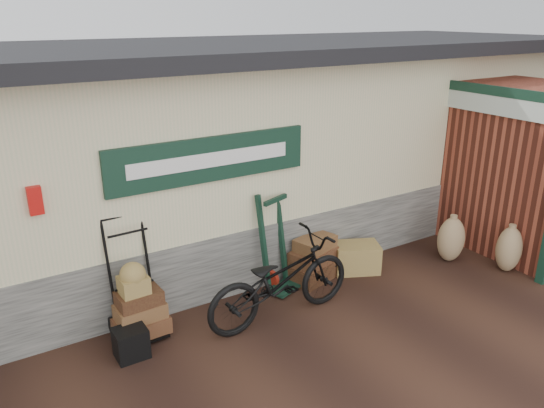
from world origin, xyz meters
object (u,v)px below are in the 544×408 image
Objects in this scene: porter_trolley at (132,277)px; suitcase_stack at (313,258)px; green_barrow at (275,242)px; wicker_hamper at (356,257)px; black_trunk at (131,343)px; bicycle at (280,276)px.

porter_trolley is 2.03× the size of suitcase_stack.
green_barrow is 1.92× the size of suitcase_stack.
green_barrow is 1.40m from wicker_hamper.
black_trunk is (-2.80, -0.42, -0.15)m from suitcase_stack.
green_barrow is 2.29m from black_trunk.
porter_trolley reaches higher than suitcase_stack.
black_trunk is (-2.18, -0.47, -0.52)m from green_barrow.
wicker_hamper reaches higher than black_trunk.
green_barrow reaches higher than wicker_hamper.
green_barrow reaches higher than suitcase_stack.
suitcase_stack is 1.12× the size of wicker_hamper.
wicker_hamper is at bearing -27.48° from green_barrow.
porter_trolley is 2.26× the size of wicker_hamper.
black_trunk is at bearing -171.39° from suitcase_stack.
green_barrow is at bearing 176.01° from suitcase_stack.
bicycle reaches higher than suitcase_stack.
green_barrow is at bearing -1.92° from porter_trolley.
porter_trolley reaches higher than green_barrow.
wicker_hamper is 1.86× the size of black_trunk.
porter_trolley is 3.32m from wicker_hamper.
bicycle is (-0.96, -0.63, 0.27)m from suitcase_stack.
suitcase_stack is 2.08× the size of black_trunk.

